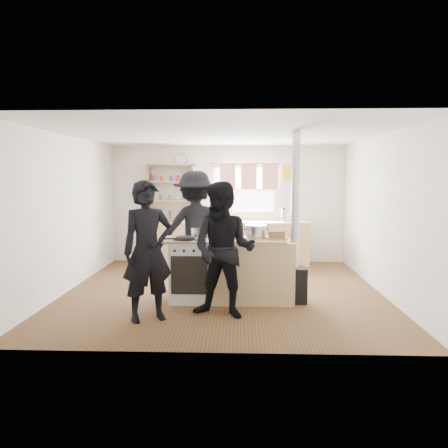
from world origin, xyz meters
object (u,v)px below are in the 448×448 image
Objects in this scene: person_far at (195,228)px; skillet_greens at (185,238)px; person_near_right at (224,250)px; person_near_left at (148,251)px; cooking_island at (232,270)px; stockpot_counter at (256,232)px; bread_board at (277,236)px; stockpot_stove at (198,233)px; flue_heater at (294,259)px; thermos at (284,215)px; roast_tray at (230,237)px.

skillet_greens is at bearing 72.43° from person_far.
person_near_left is at bearing -154.82° from person_near_right.
cooking_island is 6.24× the size of skillet_greens.
stockpot_counter is 1.33m from person_far.
person_near_left is (-0.39, -0.76, -0.06)m from skillet_greens.
stockpot_counter reaches higher than bread_board.
person_near_left is at bearing 61.43° from person_far.
stockpot_stove is at bearing 131.44° from person_near_right.
person_near_left is at bearing -116.90° from skillet_greens.
person_near_left is at bearing -155.80° from flue_heater.
skillet_greens is at bearing -120.14° from thermos.
person_far is (-1.29, 0.96, -0.01)m from bread_board.
cooking_island is 9.87× the size of stockpot_stove.
thermos is 0.15× the size of person_near_right.
thermos reaches higher than roast_tray.
stockpot_counter is at bearing 122.48° from person_far.
stockpot_stove reaches higher than bread_board.
flue_heater reaches higher than person_far.
person_near_left reaches higher than thermos.
person_near_right reaches higher than stockpot_stove.
roast_tray is at bearing -19.84° from stockpot_stove.
person_near_right is (-1.12, -3.52, -0.15)m from thermos.
skillet_greens is 0.84m from person_near_right.
stockpot_counter is at bearing 165.43° from bread_board.
stockpot_stove is 1.48m from flue_heater.
cooking_island is at bearing -14.52° from stockpot_stove.
stockpot_counter is 0.12× the size of flue_heater.
thermos is at bearing 32.35° from person_near_left.
stockpot_stove is (0.15, 0.28, 0.04)m from skillet_greens.
skillet_greens is 1.10m from person_far.
thermos reaches higher than stockpot_stove.
person_far is at bearing 123.72° from cooking_island.
stockpot_stove reaches higher than skillet_greens.
flue_heater reaches higher than stockpot_counter.
bread_board is (0.66, -0.01, 0.51)m from cooking_island.
stockpot_counter reaches higher than cooking_island.
stockpot_counter is at bearing 10.22° from cooking_island.
stockpot_counter is 0.94m from person_near_right.
person_near_left reaches higher than person_near_right.
roast_tray is 0.16× the size of flue_heater.
person_near_right is (-0.06, -0.71, -0.08)m from roast_tray.
skillet_greens is 1.58× the size of stockpot_stove.
flue_heater is at bearing 4.52° from skillet_greens.
cooking_island is 1.24m from person_far.
cooking_island is 1.10× the size of person_near_left.
bread_board is 0.17× the size of person_near_left.
person_near_left is (-1.71, -0.90, -0.08)m from bread_board.
person_near_left is at bearing -152.26° from bread_board.
cooking_island is 1.11× the size of person_near_right.
person_near_right is (0.58, -0.60, -0.07)m from skillet_greens.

